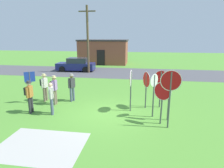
{
  "coord_description": "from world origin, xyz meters",
  "views": [
    {
      "loc": [
        1.64,
        -9.45,
        3.99
      ],
      "look_at": [
        -0.04,
        1.25,
        1.3
      ],
      "focal_mm": 31.33,
      "sensor_mm": 36.0,
      "label": 1
    }
  ],
  "objects_px": {
    "person_on_left": "(44,85)",
    "info_panel_leftmost": "(30,82)",
    "stop_sign_center_cluster": "(170,86)",
    "person_in_dark_shirt": "(72,86)",
    "stop_sign_tallest": "(162,96)",
    "stop_sign_leaning_left": "(131,83)",
    "person_with_sunhat": "(29,94)",
    "stop_sign_low_front": "(170,88)",
    "person_in_blue": "(54,88)",
    "utility_pole": "(88,38)",
    "stop_sign_nearest": "(154,89)",
    "parked_car_on_street": "(76,65)",
    "stop_sign_rear_right": "(161,82)",
    "person_in_teal": "(51,97)",
    "stop_sign_far_back": "(146,83)"
  },
  "relations": [
    {
      "from": "stop_sign_far_back",
      "to": "person_on_left",
      "type": "distance_m",
      "value": 6.2
    },
    {
      "from": "stop_sign_far_back",
      "to": "person_with_sunhat",
      "type": "height_order",
      "value": "stop_sign_far_back"
    },
    {
      "from": "stop_sign_rear_right",
      "to": "stop_sign_nearest",
      "type": "distance_m",
      "value": 1.54
    },
    {
      "from": "stop_sign_low_front",
      "to": "person_in_blue",
      "type": "distance_m",
      "value": 6.67
    },
    {
      "from": "stop_sign_low_front",
      "to": "person_with_sunhat",
      "type": "xyz_separation_m",
      "value": [
        -6.98,
        0.66,
        -0.8
      ]
    },
    {
      "from": "stop_sign_center_cluster",
      "to": "person_in_blue",
      "type": "bearing_deg",
      "value": 168.61
    },
    {
      "from": "stop_sign_tallest",
      "to": "stop_sign_leaning_left",
      "type": "distance_m",
      "value": 2.05
    },
    {
      "from": "stop_sign_rear_right",
      "to": "person_in_dark_shirt",
      "type": "xyz_separation_m",
      "value": [
        -5.3,
        0.25,
        -0.48
      ]
    },
    {
      "from": "stop_sign_leaning_left",
      "to": "stop_sign_tallest",
      "type": "bearing_deg",
      "value": -42.28
    },
    {
      "from": "stop_sign_leaning_left",
      "to": "person_in_teal",
      "type": "relative_size",
      "value": 1.34
    },
    {
      "from": "stop_sign_rear_right",
      "to": "utility_pole",
      "type": "bearing_deg",
      "value": 125.18
    },
    {
      "from": "stop_sign_center_cluster",
      "to": "person_in_dark_shirt",
      "type": "distance_m",
      "value": 5.94
    },
    {
      "from": "info_panel_leftmost",
      "to": "person_in_dark_shirt",
      "type": "bearing_deg",
      "value": 17.95
    },
    {
      "from": "stop_sign_tallest",
      "to": "person_in_dark_shirt",
      "type": "distance_m",
      "value": 5.75
    },
    {
      "from": "person_in_dark_shirt",
      "to": "stop_sign_low_front",
      "type": "bearing_deg",
      "value": -27.38
    },
    {
      "from": "stop_sign_tallest",
      "to": "stop_sign_rear_right",
      "type": "relative_size",
      "value": 0.93
    },
    {
      "from": "stop_sign_tallest",
      "to": "person_in_dark_shirt",
      "type": "xyz_separation_m",
      "value": [
        -5.19,
        2.45,
        -0.37
      ]
    },
    {
      "from": "stop_sign_tallest",
      "to": "utility_pole",
      "type": "bearing_deg",
      "value": 119.5
    },
    {
      "from": "person_in_dark_shirt",
      "to": "person_with_sunhat",
      "type": "bearing_deg",
      "value": -124.95
    },
    {
      "from": "utility_pole",
      "to": "info_panel_leftmost",
      "type": "relative_size",
      "value": 3.65
    },
    {
      "from": "stop_sign_rear_right",
      "to": "person_with_sunhat",
      "type": "relative_size",
      "value": 1.23
    },
    {
      "from": "stop_sign_tallest",
      "to": "person_with_sunhat",
      "type": "xyz_separation_m",
      "value": [
        -6.7,
        0.28,
        -0.35
      ]
    },
    {
      "from": "stop_sign_low_front",
      "to": "person_in_teal",
      "type": "xyz_separation_m",
      "value": [
        -5.78,
        0.67,
        -0.86
      ]
    },
    {
      "from": "stop_sign_nearest",
      "to": "parked_car_on_street",
      "type": "bearing_deg",
      "value": 123.84
    },
    {
      "from": "stop_sign_tallest",
      "to": "person_in_teal",
      "type": "relative_size",
      "value": 1.18
    },
    {
      "from": "stop_sign_tallest",
      "to": "stop_sign_low_front",
      "type": "height_order",
      "value": "stop_sign_low_front"
    },
    {
      "from": "stop_sign_rear_right",
      "to": "stop_sign_nearest",
      "type": "bearing_deg",
      "value": -107.34
    },
    {
      "from": "person_with_sunhat",
      "to": "stop_sign_far_back",
      "type": "bearing_deg",
      "value": 15.43
    },
    {
      "from": "stop_sign_far_back",
      "to": "stop_sign_tallest",
      "type": "distance_m",
      "value": 2.06
    },
    {
      "from": "parked_car_on_street",
      "to": "stop_sign_low_front",
      "type": "height_order",
      "value": "stop_sign_low_front"
    },
    {
      "from": "stop_sign_leaning_left",
      "to": "stop_sign_far_back",
      "type": "bearing_deg",
      "value": 35.07
    },
    {
      "from": "stop_sign_tallest",
      "to": "stop_sign_low_front",
      "type": "relative_size",
      "value": 0.77
    },
    {
      "from": "stop_sign_rear_right",
      "to": "stop_sign_center_cluster",
      "type": "bearing_deg",
      "value": -82.07
    },
    {
      "from": "person_on_left",
      "to": "info_panel_leftmost",
      "type": "relative_size",
      "value": 0.9
    },
    {
      "from": "stop_sign_low_front",
      "to": "person_on_left",
      "type": "height_order",
      "value": "stop_sign_low_front"
    },
    {
      "from": "stop_sign_tallest",
      "to": "stop_sign_nearest",
      "type": "bearing_deg",
      "value": 115.0
    },
    {
      "from": "utility_pole",
      "to": "stop_sign_low_front",
      "type": "height_order",
      "value": "utility_pole"
    },
    {
      "from": "person_in_blue",
      "to": "stop_sign_tallest",
      "type": "bearing_deg",
      "value": -16.09
    },
    {
      "from": "stop_sign_tallest",
      "to": "info_panel_leftmost",
      "type": "relative_size",
      "value": 1.03
    },
    {
      "from": "stop_sign_nearest",
      "to": "person_in_teal",
      "type": "relative_size",
      "value": 1.31
    },
    {
      "from": "utility_pole",
      "to": "stop_sign_leaning_left",
      "type": "xyz_separation_m",
      "value": [
        5.29,
        -10.63,
        -2.13
      ]
    },
    {
      "from": "parked_car_on_street",
      "to": "person_in_blue",
      "type": "bearing_deg",
      "value": -77.35
    },
    {
      "from": "stop_sign_center_cluster",
      "to": "person_with_sunhat",
      "type": "bearing_deg",
      "value": -178.64
    },
    {
      "from": "stop_sign_leaning_left",
      "to": "info_panel_leftmost",
      "type": "bearing_deg",
      "value": 176.78
    },
    {
      "from": "person_on_left",
      "to": "person_with_sunhat",
      "type": "bearing_deg",
      "value": -84.92
    },
    {
      "from": "stop_sign_rear_right",
      "to": "person_on_left",
      "type": "distance_m",
      "value": 7.0
    },
    {
      "from": "utility_pole",
      "to": "person_in_teal",
      "type": "bearing_deg",
      "value": -83.7
    },
    {
      "from": "stop_sign_leaning_left",
      "to": "person_on_left",
      "type": "height_order",
      "value": "stop_sign_leaning_left"
    },
    {
      "from": "stop_sign_tallest",
      "to": "person_with_sunhat",
      "type": "bearing_deg",
      "value": 177.59
    },
    {
      "from": "stop_sign_tallest",
      "to": "stop_sign_far_back",
      "type": "bearing_deg",
      "value": 109.54
    }
  ]
}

